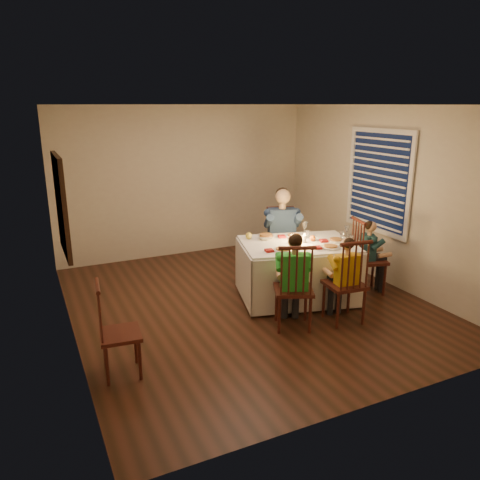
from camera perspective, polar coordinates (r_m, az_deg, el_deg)
name	(u,v)px	position (r m, az deg, el deg)	size (l,w,h in m)	color
ground	(248,303)	(6.43, 0.92, -7.65)	(5.00, 5.00, 0.00)	black
wall_left	(63,229)	(5.44, -20.78, 1.27)	(0.02, 5.00, 2.60)	beige
wall_right	(384,196)	(7.29, 17.12, 5.20)	(0.02, 5.00, 2.60)	beige
wall_back	(185,182)	(8.30, -6.74, 7.09)	(4.50, 0.02, 2.60)	beige
ceiling	(248,105)	(5.88, 1.04, 16.18)	(5.00, 5.00, 0.00)	white
dining_table	(297,259)	(6.45, 7.00, -2.31)	(1.76, 1.45, 0.77)	white
chair_adult	(281,276)	(7.40, 5.00, -4.45)	(0.45, 0.43, 1.09)	#3A140F
chair_near_left	(292,327)	(5.83, 6.38, -10.44)	(0.45, 0.43, 1.09)	#3A140F
chair_near_right	(342,320)	(6.08, 12.36, -9.54)	(0.45, 0.43, 1.09)	#3A140F
chair_end	(366,291)	(7.04, 15.13, -6.07)	(0.45, 0.43, 1.09)	#3A140F
chair_extra	(123,373)	(5.03, -14.03, -15.50)	(0.41, 0.39, 0.99)	#3A140F
adult	(281,276)	(7.40, 5.00, -4.45)	(0.54, 0.50, 1.40)	navy
child_green	(292,327)	(5.83, 6.38, -10.44)	(0.42, 0.38, 1.18)	green
child_yellow	(342,320)	(6.08, 12.36, -9.54)	(0.36, 0.33, 1.08)	gold
child_teal	(366,291)	(7.04, 15.13, -6.07)	(0.34, 0.31, 1.05)	#1B3D45
setting_adult	(294,236)	(6.66, 6.60, 0.47)	(0.26, 0.26, 0.02)	silver
setting_green	(283,250)	(6.02, 5.24, -1.23)	(0.26, 0.26, 0.02)	silver
setting_yellow	(330,247)	(6.23, 10.97, -0.87)	(0.26, 0.26, 0.02)	silver
setting_teal	(336,240)	(6.55, 11.64, -0.04)	(0.26, 0.26, 0.02)	silver
candle_left	(292,240)	(6.34, 6.31, 0.03)	(0.06, 0.06, 0.10)	silver
candle_right	(304,239)	(6.39, 7.85, 0.11)	(0.06, 0.06, 0.10)	silver
squash	(249,236)	(6.51, 1.07, 0.52)	(0.09, 0.09, 0.09)	#FFE443
orange_fruit	(313,238)	(6.49, 8.85, 0.22)	(0.08, 0.08, 0.08)	orange
serving_bowl	(266,237)	(6.51, 3.18, 0.35)	(0.23, 0.23, 0.06)	silver
wall_mirror	(61,205)	(5.69, -20.93, 3.96)	(0.06, 0.95, 1.15)	black
window_blinds	(378,181)	(7.30, 16.47, 6.87)	(0.07, 1.34, 1.54)	#0D1734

